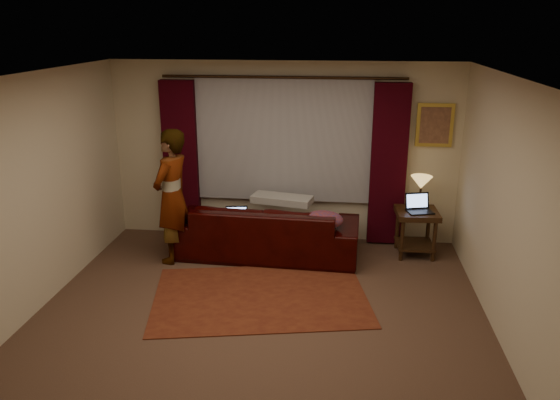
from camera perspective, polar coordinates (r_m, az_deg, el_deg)
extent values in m
cube|color=brown|center=(6.10, -2.28, -12.52)|extent=(5.00, 5.00, 0.01)
cube|color=silver|center=(5.27, -2.64, 12.65)|extent=(5.00, 5.00, 0.02)
cube|color=beige|center=(7.93, 0.36, 4.98)|extent=(5.00, 0.02, 2.60)
cube|color=beige|center=(3.34, -9.35, -14.79)|extent=(5.00, 0.02, 2.60)
cube|color=beige|center=(6.42, -25.07, 0.07)|extent=(0.02, 5.00, 2.60)
cube|color=beige|center=(5.73, 23.08, -1.70)|extent=(0.02, 5.00, 2.60)
cube|color=#98989F|center=(7.83, 0.32, 6.31)|extent=(2.50, 0.05, 1.80)
cube|color=black|center=(8.15, -10.29, 4.18)|extent=(0.50, 0.14, 2.30)
cube|color=black|center=(7.84, 11.26, 3.57)|extent=(0.50, 0.14, 2.30)
cylinder|color=black|center=(7.65, 0.29, 12.70)|extent=(0.04, 0.04, 3.40)
cube|color=gold|center=(7.87, 15.86, 7.54)|extent=(0.50, 0.04, 0.60)
imported|color=black|center=(7.51, -1.41, -2.10)|extent=(2.56, 1.20, 1.01)
cube|color=#9D9B96|center=(7.53, 0.21, 2.04)|extent=(0.89, 0.50, 0.10)
ellipsoid|color=brown|center=(7.19, 4.52, -2.14)|extent=(0.62, 0.53, 0.23)
cube|color=#612716|center=(6.57, -2.06, -10.01)|extent=(2.77, 2.12, 0.01)
cube|color=black|center=(7.79, 13.97, -3.34)|extent=(0.59, 0.59, 0.65)
imported|color=#9D9B96|center=(7.35, -11.21, 0.35)|extent=(0.66, 0.66, 1.81)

